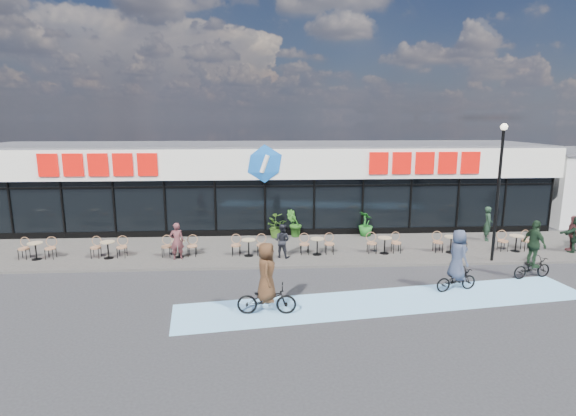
{
  "coord_description": "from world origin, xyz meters",
  "views": [
    {
      "loc": [
        -0.11,
        -15.34,
        6.01
      ],
      "look_at": [
        0.97,
        3.5,
        2.21
      ],
      "focal_mm": 28.0,
      "sensor_mm": 36.0,
      "label": 1
    }
  ],
  "objects": [
    {
      "name": "bistro_set_7",
      "position": [
        8.25,
        3.61,
        0.56
      ],
      "size": [
        1.54,
        0.62,
        0.9
      ],
      "color": "tan",
      "rests_on": "sidewalk"
    },
    {
      "name": "bistro_set_5",
      "position": [
        2.25,
        3.61,
        0.56
      ],
      "size": [
        1.54,
        0.62,
        0.9
      ],
      "color": "tan",
      "rests_on": "sidewalk"
    },
    {
      "name": "cyclist_a",
      "position": [
        6.68,
        -0.69,
        0.92
      ],
      "size": [
        1.65,
        0.97,
        2.22
      ],
      "color": "black",
      "rests_on": "ground"
    },
    {
      "name": "cyclist_c",
      "position": [
        -0.02,
        -2.23,
        0.9
      ],
      "size": [
        1.87,
        0.93,
        2.3
      ],
      "color": "black",
      "rests_on": "ground"
    },
    {
      "name": "sidewalk",
      "position": [
        0.0,
        4.5,
        0.05
      ],
      "size": [
        44.0,
        5.0,
        0.1
      ],
      "primitive_type": "cube",
      "color": "#4F4B46",
      "rests_on": "ground"
    },
    {
      "name": "patron_right",
      "position": [
        0.7,
        3.24,
        0.84
      ],
      "size": [
        0.89,
        0.81,
        1.48
      ],
      "primitive_type": "imported",
      "rotation": [
        0.0,
        0.0,
        2.71
      ],
      "color": "black",
      "rests_on": "sidewalk"
    },
    {
      "name": "bistro_set_1",
      "position": [
        -9.75,
        3.61,
        0.56
      ],
      "size": [
        1.54,
        0.62,
        0.9
      ],
      "color": "tan",
      "rests_on": "sidewalk"
    },
    {
      "name": "patron_left",
      "position": [
        -3.76,
        3.21,
        0.9
      ],
      "size": [
        0.65,
        0.5,
        1.6
      ],
      "primitive_type": "imported",
      "rotation": [
        0.0,
        0.0,
        3.35
      ],
      "color": "brown",
      "rests_on": "sidewalk"
    },
    {
      "name": "ground",
      "position": [
        0.0,
        0.0,
        0.0
      ],
      "size": [
        120.0,
        120.0,
        0.0
      ],
      "primitive_type": "plane",
      "color": "#28282B",
      "rests_on": "ground"
    },
    {
      "name": "building",
      "position": [
        -0.0,
        9.93,
        2.34
      ],
      "size": [
        30.6,
        6.57,
        4.75
      ],
      "color": "black",
      "rests_on": "ground"
    },
    {
      "name": "bistro_set_2",
      "position": [
        -6.75,
        3.61,
        0.56
      ],
      "size": [
        1.54,
        0.62,
        0.9
      ],
      "color": "tan",
      "rests_on": "sidewalk"
    },
    {
      "name": "cyclist_b",
      "position": [
        10.1,
        0.39,
        0.92
      ],
      "size": [
        1.66,
        1.12,
        2.26
      ],
      "color": "black",
      "rests_on": "ground"
    },
    {
      "name": "potted_plant_left",
      "position": [
        0.5,
        6.5,
        0.68
      ],
      "size": [
        1.38,
        1.37,
        1.16
      ],
      "primitive_type": "imported",
      "rotation": [
        0.0,
        0.0,
        2.39
      ],
      "color": "#2F5217",
      "rests_on": "sidewalk"
    },
    {
      "name": "bistro_set_4",
      "position": [
        -0.75,
        3.61,
        0.56
      ],
      "size": [
        1.54,
        0.62,
        0.9
      ],
      "color": "tan",
      "rests_on": "sidewalk"
    },
    {
      "name": "bistro_set_3",
      "position": [
        -3.75,
        3.61,
        0.56
      ],
      "size": [
        1.54,
        0.62,
        0.9
      ],
      "color": "tan",
      "rests_on": "sidewalk"
    },
    {
      "name": "potted_plant_right",
      "position": [
        5.1,
        6.6,
        0.73
      ],
      "size": [
        0.97,
        0.97,
        1.26
      ],
      "primitive_type": "imported",
      "rotation": [
        0.0,
        0.0,
        2.14
      ],
      "color": "#1B611D",
      "rests_on": "sidewalk"
    },
    {
      "name": "bistro_set_6",
      "position": [
        5.25,
        3.61,
        0.56
      ],
      "size": [
        1.54,
        0.62,
        0.9
      ],
      "color": "tan",
      "rests_on": "sidewalk"
    },
    {
      "name": "lamp_post",
      "position": [
        9.53,
        2.3,
        3.45
      ],
      "size": [
        0.28,
        0.28,
        5.7
      ],
      "color": "black",
      "rests_on": "sidewalk"
    },
    {
      "name": "bike_lane",
      "position": [
        4.0,
        -1.5,
        0.01
      ],
      "size": [
        14.17,
        4.13,
        0.01
      ],
      "primitive_type": "cube",
      "rotation": [
        0.0,
        0.0,
        0.14
      ],
      "color": "#7FC1F0",
      "rests_on": "ground"
    },
    {
      "name": "bistro_set_8",
      "position": [
        11.26,
        3.61,
        0.56
      ],
      "size": [
        1.54,
        0.62,
        0.9
      ],
      "color": "tan",
      "rests_on": "sidewalk"
    },
    {
      "name": "pedestrian_b",
      "position": [
        10.85,
        5.38,
        0.95
      ],
      "size": [
        0.59,
        0.72,
        1.69
      ],
      "primitive_type": "imported",
      "rotation": [
        0.0,
        0.0,
        1.23
      ],
      "color": "#1A2F20",
      "rests_on": "sidewalk"
    },
    {
      "name": "pedestrian_a",
      "position": [
        13.76,
        3.41,
        0.92
      ],
      "size": [
        0.64,
        1.04,
        1.65
      ],
      "primitive_type": "imported",
      "rotation": [
        0.0,
        0.0,
        -1.83
      ],
      "color": "brown",
      "rests_on": "sidewalk"
    },
    {
      "name": "potted_plant_mid",
      "position": [
        1.45,
        6.62,
        0.79
      ],
      "size": [
        0.85,
        0.74,
        1.37
      ],
      "primitive_type": "imported",
      "rotation": [
        0.0,
        0.0,
        3.33
      ],
      "color": "#275C1A",
      "rests_on": "sidewalk"
    }
  ]
}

